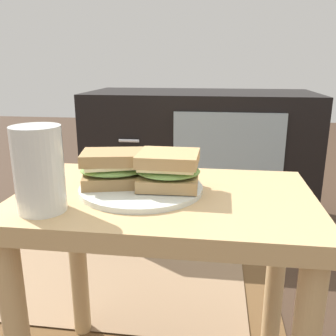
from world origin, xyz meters
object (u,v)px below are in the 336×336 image
object	(u,v)px
sandwich_front	(114,168)
beer_glass	(39,171)
plate	(141,188)
sandwich_back	(168,170)
tv_cabinet	(199,157)

from	to	relation	value
sandwich_front	beer_glass	xyz separation A→B (m)	(-0.09, -0.12, 0.03)
plate	sandwich_front	distance (m)	0.07
plate	sandwich_back	size ratio (longest dim) A/B	1.93
tv_cabinet	sandwich_front	world-z (taller)	tv_cabinet
tv_cabinet	beer_glass	bearing A→B (deg)	-101.26
sandwich_back	beer_glass	world-z (taller)	beer_glass
tv_cabinet	beer_glass	size ratio (longest dim) A/B	6.72
sandwich_back	sandwich_front	bearing A→B (deg)	-179.98
tv_cabinet	sandwich_front	size ratio (longest dim) A/B	6.59
sandwich_back	tv_cabinet	bearing A→B (deg)	89.14
plate	beer_glass	distance (m)	0.20
tv_cabinet	plate	size ratio (longest dim) A/B	4.04
tv_cabinet	sandwich_back	xyz separation A→B (m)	(-0.01, -0.94, 0.21)
sandwich_front	sandwich_back	distance (m)	0.11
tv_cabinet	sandwich_back	bearing A→B (deg)	-90.86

